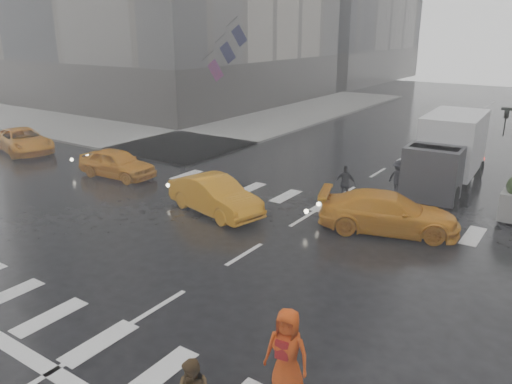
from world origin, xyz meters
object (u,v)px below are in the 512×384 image
Objects in this scene: taxi_front at (117,163)px; taxi_mid at (215,196)px; pedestrian_orange at (287,352)px; box_truck at (448,150)px.

taxi_mid reaches higher than taxi_front.
taxi_front is 0.94× the size of taxi_mid.
taxi_mid is (-7.91, 7.46, -0.23)m from pedestrian_orange.
box_truck is (-1.10, 16.30, 0.85)m from pedestrian_orange.
taxi_front is 7.45m from taxi_mid.
taxi_mid is at bearing -102.90° from taxi_front.
taxi_mid is at bearing -130.57° from box_truck.
box_truck reaches higher than pedestrian_orange.
box_truck is at bearing 85.53° from pedestrian_orange.
taxi_front is at bearing 93.90° from taxi_mid.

